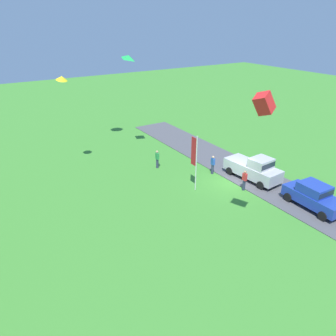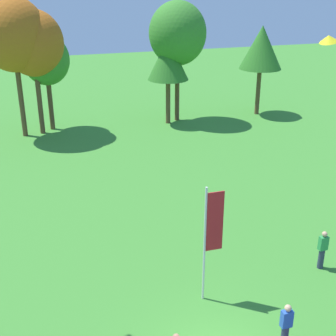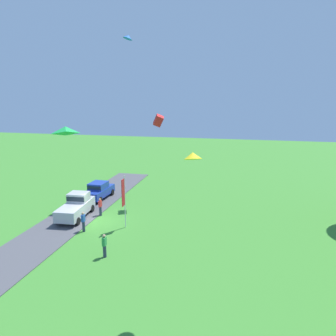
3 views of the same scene
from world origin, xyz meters
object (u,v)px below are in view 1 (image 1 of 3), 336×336
object	(u,v)px
person_on_lawn	(157,159)
kite_delta_near_flag	(62,78)
person_watching_sky	(213,165)
kite_diamond_over_trees	(129,57)
car_sedan_mid_row	(314,195)
car_pickup_near_entrance	(254,168)
person_beside_suv	(244,180)
kite_box_topmost	(264,103)
flag_banner	(195,156)

from	to	relation	value
person_on_lawn	kite_delta_near_flag	world-z (taller)	kite_delta_near_flag
person_watching_sky	kite_diamond_over_trees	xyz separation A→B (m)	(8.22, 3.76, 8.55)
car_sedan_mid_row	car_pickup_near_entrance	size ratio (longest dim) A/B	0.87
person_watching_sky	kite_diamond_over_trees	distance (m)	12.44
person_beside_suv	kite_box_topmost	world-z (taller)	kite_box_topmost
flag_banner	person_on_lawn	bearing A→B (deg)	4.64
person_on_lawn	kite_diamond_over_trees	size ratio (longest dim) A/B	1.58
person_beside_suv	kite_delta_near_flag	bearing A→B (deg)	42.80
car_sedan_mid_row	kite_diamond_over_trees	size ratio (longest dim) A/B	4.14
person_on_lawn	kite_box_topmost	bearing A→B (deg)	176.64
car_sedan_mid_row	kite_delta_near_flag	bearing A→B (deg)	38.61
car_pickup_near_entrance	flag_banner	xyz separation A→B (m)	(1.48, 5.27, 1.81)
person_on_lawn	person_beside_suv	size ratio (longest dim) A/B	1.00
car_sedan_mid_row	flag_banner	distance (m)	9.17
car_pickup_near_entrance	kite_diamond_over_trees	size ratio (longest dim) A/B	4.76
kite_diamond_over_trees	person_beside_suv	bearing A→B (deg)	-161.75
car_sedan_mid_row	person_watching_sky	distance (m)	8.77
kite_delta_near_flag	car_sedan_mid_row	bearing A→B (deg)	-141.39
person_watching_sky	person_beside_suv	distance (m)	3.74
person_on_lawn	person_beside_suv	bearing A→B (deg)	-153.60
car_sedan_mid_row	kite_box_topmost	xyz separation A→B (m)	(-0.25, 6.72, 7.62)
kite_diamond_over_trees	kite_delta_near_flag	distance (m)	6.62
person_beside_suv	kite_delta_near_flag	world-z (taller)	kite_delta_near_flag
car_sedan_mid_row	person_watching_sky	xyz separation A→B (m)	(8.41, 2.48, -0.16)
car_pickup_near_entrance	person_on_lawn	world-z (taller)	car_pickup_near_entrance
car_sedan_mid_row	kite_box_topmost	distance (m)	10.17
person_watching_sky	person_on_lawn	world-z (taller)	same
flag_banner	kite_delta_near_flag	xyz separation A→B (m)	(8.89, 7.13, 5.32)
person_on_lawn	kite_diamond_over_trees	bearing A→B (deg)	3.07
flag_banner	car_pickup_near_entrance	bearing A→B (deg)	-105.70
car_pickup_near_entrance	kite_delta_near_flag	size ratio (longest dim) A/B	5.55
person_beside_suv	car_pickup_near_entrance	bearing A→B (deg)	-66.18
kite_box_topmost	kite_delta_near_flag	world-z (taller)	kite_box_topmost
person_on_lawn	kite_box_topmost	world-z (taller)	kite_box_topmost
kite_box_topmost	person_beside_suv	bearing A→B (deg)	-41.97
kite_box_topmost	car_sedan_mid_row	bearing A→B (deg)	-87.84
person_beside_suv	kite_box_topmost	xyz separation A→B (m)	(-4.92, 4.43, 7.79)
person_watching_sky	person_beside_suv	bearing A→B (deg)	-177.18
person_watching_sky	kite_diamond_over_trees	bearing A→B (deg)	24.57
kite_box_topmost	kite_delta_near_flag	bearing A→B (deg)	20.32
car_pickup_near_entrance	person_watching_sky	xyz separation A→B (m)	(2.86, 2.17, -0.23)
car_sedan_mid_row	person_beside_suv	xyz separation A→B (m)	(4.67, 2.29, -0.16)
person_watching_sky	kite_box_topmost	bearing A→B (deg)	153.90
car_sedan_mid_row	person_on_lawn	xyz separation A→B (m)	(12.12, 6.00, -0.16)
kite_box_topmost	kite_delta_near_flag	size ratio (longest dim) A/B	1.11
car_sedan_mid_row	kite_diamond_over_trees	xyz separation A→B (m)	(16.63, 6.24, 8.39)
person_on_lawn	flag_banner	distance (m)	5.51
car_pickup_near_entrance	flag_banner	world-z (taller)	flag_banner
person_watching_sky	kite_delta_near_flag	size ratio (longest dim) A/B	1.85
kite_box_topmost	kite_delta_near_flag	xyz separation A→B (m)	(16.17, 5.99, -0.43)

